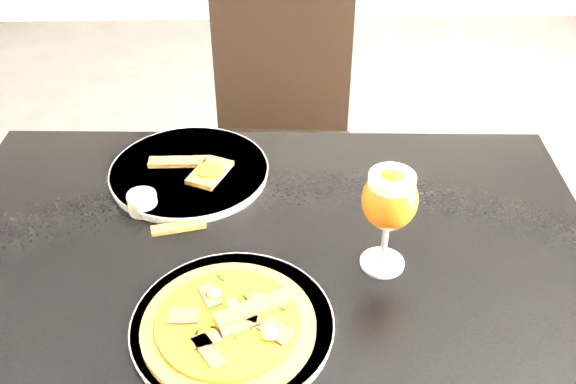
{
  "coord_description": "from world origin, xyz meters",
  "views": [
    {
      "loc": [
        -0.1,
        -0.76,
        1.52
      ],
      "look_at": [
        -0.07,
        0.15,
        0.83
      ],
      "focal_mm": 40.0,
      "sensor_mm": 36.0,
      "label": 1
    }
  ],
  "objects_px": {
    "chair_far": "(281,146)",
    "beer_glass": "(390,201)",
    "pizza": "(229,324)",
    "dining_table": "(267,288)"
  },
  "relations": [
    {
      "from": "chair_far",
      "to": "beer_glass",
      "type": "xyz_separation_m",
      "value": [
        0.16,
        -0.77,
        0.39
      ]
    },
    {
      "from": "chair_far",
      "to": "pizza",
      "type": "bearing_deg",
      "value": -91.74
    },
    {
      "from": "pizza",
      "to": "beer_glass",
      "type": "bearing_deg",
      "value": 30.44
    },
    {
      "from": "dining_table",
      "to": "pizza",
      "type": "relative_size",
      "value": 4.65
    },
    {
      "from": "dining_table",
      "to": "pizza",
      "type": "height_order",
      "value": "pizza"
    },
    {
      "from": "pizza",
      "to": "dining_table",
      "type": "bearing_deg",
      "value": 73.57
    },
    {
      "from": "chair_far",
      "to": "pizza",
      "type": "distance_m",
      "value": 0.96
    },
    {
      "from": "dining_table",
      "to": "chair_far",
      "type": "distance_m",
      "value": 0.75
    },
    {
      "from": "beer_glass",
      "to": "pizza",
      "type": "bearing_deg",
      "value": -149.56
    },
    {
      "from": "dining_table",
      "to": "pizza",
      "type": "xyz_separation_m",
      "value": [
        -0.05,
        -0.19,
        0.12
      ]
    }
  ]
}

